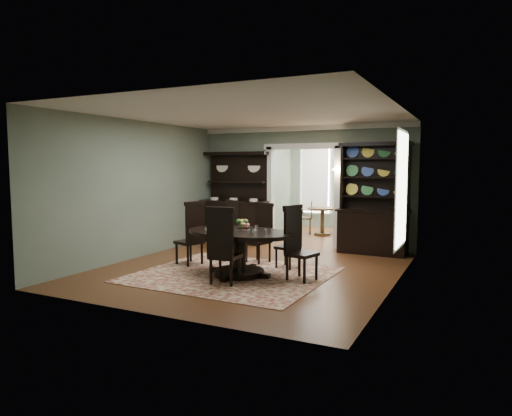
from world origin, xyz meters
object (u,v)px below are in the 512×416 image
(sideboard, at_px, (235,211))
(parlor_table, at_px, (322,217))
(dining_table, at_px, (239,245))
(welsh_dresser, at_px, (373,214))

(sideboard, bearing_deg, parlor_table, 51.97)
(dining_table, relative_size, sideboard, 0.94)
(dining_table, relative_size, welsh_dresser, 0.88)
(sideboard, bearing_deg, welsh_dresser, 0.10)
(dining_table, height_order, sideboard, sideboard)
(dining_table, distance_m, sideboard, 3.75)
(parlor_table, bearing_deg, welsh_dresser, -48.57)
(sideboard, xyz_separation_m, welsh_dresser, (3.61, 0.00, 0.09))
(dining_table, xyz_separation_m, sideboard, (-1.86, 3.25, 0.25))
(sideboard, height_order, parlor_table, sideboard)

